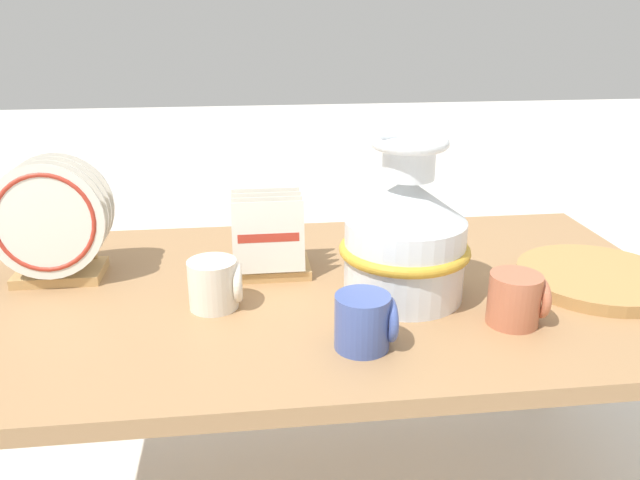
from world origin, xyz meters
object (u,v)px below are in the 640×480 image
dish_rack_round_plates (53,228)px  dish_rack_square_plates (268,246)px  mug_cream_glaze (216,284)px  mug_terracotta_glaze (517,299)px  ceramic_vase (405,234)px  wicker_charger_stack (597,277)px  mug_cobalt_glaze (365,321)px

dish_rack_round_plates → dish_rack_square_plates: (0.47, -0.02, -0.06)m
mug_cream_glaze → mug_terracotta_glaze: same height
dish_rack_round_plates → ceramic_vase: bearing=-13.4°
dish_rack_square_plates → mug_cream_glaze: (-0.11, -0.17, -0.01)m
wicker_charger_stack → mug_cream_glaze: size_ratio=3.17×
dish_rack_round_plates → mug_terracotta_glaze: 0.99m
mug_cobalt_glaze → wicker_charger_stack: bearing=20.5°
dish_rack_square_plates → mug_cobalt_glaze: dish_rack_square_plates is taller
dish_rack_square_plates → wicker_charger_stack: (0.72, -0.15, -0.05)m
ceramic_vase → dish_rack_round_plates: ceramic_vase is taller
dish_rack_square_plates → mug_cobalt_glaze: 0.39m
dish_rack_square_plates → wicker_charger_stack: size_ratio=0.55×
ceramic_vase → mug_terracotta_glaze: (0.19, -0.15, -0.09)m
dish_rack_round_plates → dish_rack_square_plates: 0.47m
wicker_charger_stack → mug_terracotta_glaze: size_ratio=3.17×
dish_rack_round_plates → mug_cobalt_glaze: size_ratio=2.50×
dish_rack_round_plates → mug_cobalt_glaze: dish_rack_round_plates is taller
dish_rack_round_plates → dish_rack_square_plates: bearing=-2.3°
wicker_charger_stack → dish_rack_round_plates: bearing=171.9°
ceramic_vase → mug_cream_glaze: 0.40m
dish_rack_round_plates → mug_terracotta_glaze: (0.93, -0.32, -0.07)m
dish_rack_square_plates → mug_terracotta_glaze: size_ratio=1.73×
wicker_charger_stack → mug_cobalt_glaze: (-0.56, -0.21, 0.04)m
ceramic_vase → dish_rack_round_plates: 0.77m
dish_rack_square_plates → dish_rack_round_plates: bearing=177.7°
dish_rack_square_plates → mug_terracotta_glaze: dish_rack_square_plates is taller
mug_terracotta_glaze → mug_cobalt_glaze: same height
wicker_charger_stack → mug_terracotta_glaze: 0.30m
wicker_charger_stack → mug_terracotta_glaze: bearing=-148.8°
ceramic_vase → dish_rack_square_plates: bearing=150.2°
mug_cream_glaze → mug_cobalt_glaze: same height
ceramic_vase → mug_cream_glaze: size_ratio=3.13×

